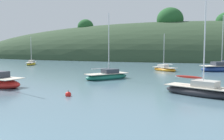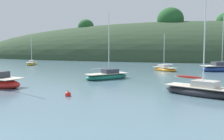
{
  "view_description": "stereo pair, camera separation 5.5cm",
  "coord_description": "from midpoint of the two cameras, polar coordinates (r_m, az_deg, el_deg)",
  "views": [
    {
      "loc": [
        8.53,
        -5.73,
        3.57
      ],
      "look_at": [
        0.0,
        20.0,
        1.2
      ],
      "focal_mm": 39.99,
      "sensor_mm": 36.0,
      "label": 1
    },
    {
      "loc": [
        8.58,
        -5.72,
        3.57
      ],
      "look_at": [
        0.0,
        20.0,
        1.2
      ],
      "focal_mm": 39.99,
      "sensor_mm": 36.0,
      "label": 2
    }
  ],
  "objects": [
    {
      "name": "sailboat_orange_cutter",
      "position": [
        28.94,
        -1.16,
        -1.39
      ],
      "size": [
        4.85,
        5.57,
        7.76
      ],
      "color": "#196B56",
      "rests_on": "ground"
    },
    {
      "name": "mooring_buoy_channel",
      "position": [
        18.98,
        -10.06,
        -5.55
      ],
      "size": [
        0.44,
        0.44,
        0.54
      ],
      "color": "red",
      "rests_on": "ground"
    },
    {
      "name": "sailboat_navy_dinghy",
      "position": [
        20.14,
        19.39,
        -4.47
      ],
      "size": [
        5.87,
        4.07,
        7.24
      ],
      "color": "#232328",
      "rests_on": "ground"
    },
    {
      "name": "sailboat_red_portside",
      "position": [
        42.46,
        24.07,
        0.34
      ],
      "size": [
        7.81,
        5.69,
        8.89
      ],
      "color": "navy",
      "rests_on": "ground"
    },
    {
      "name": "sailboat_white_near",
      "position": [
        40.32,
        11.87,
        0.24
      ],
      "size": [
        4.59,
        4.2,
        6.0
      ],
      "color": "orange",
      "rests_on": "ground"
    },
    {
      "name": "sailboat_yellow_far",
      "position": [
        56.13,
        -18.01,
        1.42
      ],
      "size": [
        3.26,
        4.94,
        6.24
      ],
      "color": "gold",
      "rests_on": "ground"
    },
    {
      "name": "far_shoreline_hill",
      "position": [
        81.03,
        12.27,
        2.4
      ],
      "size": [
        150.0,
        36.0,
        27.56
      ],
      "color": "#2D422B",
      "rests_on": "ground"
    }
  ]
}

